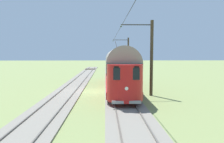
% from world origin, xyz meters
% --- Properties ---
extents(ground_plane, '(220.00, 220.00, 0.00)m').
position_xyz_m(ground_plane, '(0.00, 0.00, 0.00)').
color(ground_plane, olive).
extents(track_streetcar_siding, '(2.80, 80.00, 0.18)m').
position_xyz_m(track_streetcar_siding, '(-2.51, -0.31, 0.05)').
color(track_streetcar_siding, slate).
rests_on(track_streetcar_siding, ground).
extents(track_adjacent_siding, '(2.80, 80.00, 0.18)m').
position_xyz_m(track_adjacent_siding, '(2.51, -0.31, 0.05)').
color(track_adjacent_siding, slate).
rests_on(track_adjacent_siding, ground).
extents(vintage_streetcar, '(2.65, 17.19, 5.31)m').
position_xyz_m(vintage_streetcar, '(-2.51, -1.44, 2.26)').
color(vintage_streetcar, red).
rests_on(vintage_streetcar, ground).
extents(catenary_pole_foreground, '(2.93, 0.28, 6.65)m').
position_xyz_m(catenary_pole_foreground, '(-5.14, -16.73, 3.49)').
color(catenary_pole_foreground, '#423323').
rests_on(catenary_pole_foreground, ground).
extents(catenary_pole_mid_near, '(2.93, 0.28, 6.65)m').
position_xyz_m(catenary_pole_mid_near, '(-5.14, 2.16, 3.49)').
color(catenary_pole_mid_near, '#423323').
rests_on(catenary_pole_mid_near, ground).
extents(overhead_wire_run, '(2.73, 60.68, 0.18)m').
position_xyz_m(overhead_wire_run, '(-2.55, 10.82, 6.10)').
color(overhead_wire_run, black).
rests_on(overhead_wire_run, ground).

